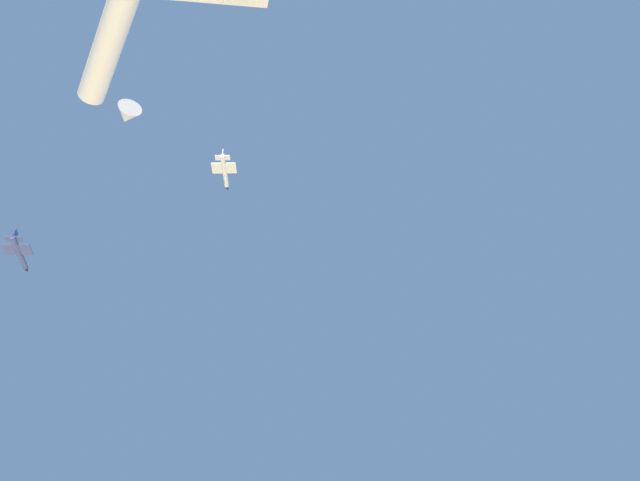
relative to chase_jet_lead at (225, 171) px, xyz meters
name	(u,v)px	position (x,y,z in m)	size (l,w,h in m)	color
chase_jet_lead	(225,171)	(0.00, 0.00, 0.00)	(12.80, 12.87, 4.00)	silver
chase_jet_left_wing	(19,253)	(37.15, 40.68, -37.86)	(13.15, 12.49, 4.00)	#38478C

